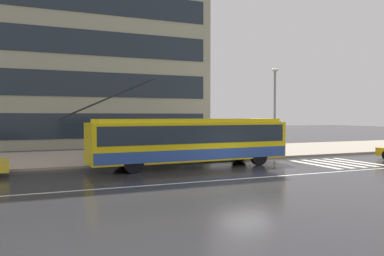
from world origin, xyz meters
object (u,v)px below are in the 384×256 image
at_px(bus_shelter, 159,131).
at_px(pedestrian_at_shelter, 176,133).
at_px(street_lamp, 275,103).
at_px(pedestrian_approaching_curb, 134,134).
at_px(trolleybus, 191,140).
at_px(pedestrian_walking_past, 99,136).

distance_m(bus_shelter, pedestrian_at_shelter, 1.58).
relative_size(pedestrian_at_shelter, street_lamp, 0.33).
bearing_deg(bus_shelter, pedestrian_approaching_curb, 141.12).
bearing_deg(trolleybus, pedestrian_at_shelter, 81.84).
xyz_separation_m(bus_shelter, street_lamp, (8.44, -0.73, 1.90)).
bearing_deg(trolleybus, pedestrian_walking_past, 141.98).
height_order(trolleybus, pedestrian_approaching_curb, trolleybus).
xyz_separation_m(bus_shelter, pedestrian_walking_past, (-3.82, 0.21, -0.27)).
bearing_deg(pedestrian_approaching_curb, street_lamp, -10.61).
bearing_deg(pedestrian_approaching_curb, pedestrian_at_shelter, -8.96).
height_order(pedestrian_at_shelter, pedestrian_walking_past, pedestrian_at_shelter).
distance_m(bus_shelter, street_lamp, 8.68).
distance_m(trolleybus, pedestrian_walking_past, 5.91).
height_order(trolleybus, pedestrian_at_shelter, trolleybus).
height_order(bus_shelter, pedestrian_walking_past, bus_shelter).
bearing_deg(pedestrian_approaching_curb, bus_shelter, -38.88).
xyz_separation_m(pedestrian_at_shelter, pedestrian_approaching_curb, (-2.79, 0.44, -0.08)).
distance_m(pedestrian_at_shelter, street_lamp, 7.45).
height_order(pedestrian_approaching_curb, pedestrian_walking_past, pedestrian_approaching_curb).
relative_size(pedestrian_walking_past, street_lamp, 0.31).
bearing_deg(pedestrian_approaching_curb, trolleybus, -64.06).
xyz_separation_m(trolleybus, street_lamp, (7.61, 2.70, 2.30)).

